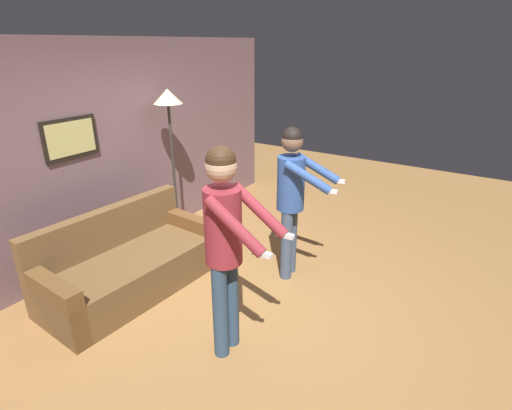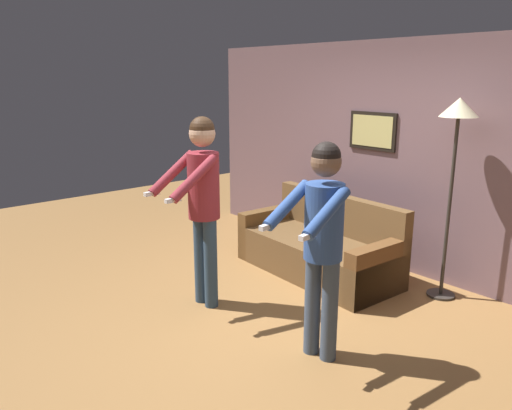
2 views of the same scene
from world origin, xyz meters
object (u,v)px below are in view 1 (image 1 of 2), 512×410
Objects in this scene: torchiere_lamp at (169,113)px; person_standing_left at (225,234)px; person_standing_right at (292,190)px; couch at (129,266)px.

person_standing_left is (-1.44, -1.94, -0.57)m from torchiere_lamp.
person_standing_left is at bearing -174.41° from person_standing_right.
person_standing_left is at bearing -126.51° from torchiere_lamp.
torchiere_lamp reaches higher than person_standing_right.
person_standing_left reaches higher than couch.
person_standing_left is 1.39m from person_standing_right.
person_standing_right is at bearing -48.17° from couch.
torchiere_lamp is at bearing 53.49° from person_standing_left.
person_standing_right is (-0.06, -1.81, -0.65)m from torchiere_lamp.
torchiere_lamp is 1.09× the size of person_standing_left.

